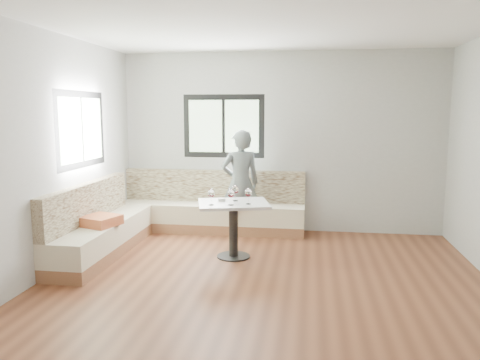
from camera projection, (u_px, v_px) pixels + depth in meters
The scene contains 9 objects.
room at pixel (258, 157), 4.96m from camera, with size 5.01×5.01×2.81m.
banquette at pixel (167, 218), 6.86m from camera, with size 2.90×2.80×0.95m.
table at pixel (233, 216), 6.03m from camera, with size 1.03×0.90×0.73m.
person at pixel (240, 183), 7.07m from camera, with size 0.59×0.39×1.62m, color slate.
olive_ramekin at pixel (222, 200), 6.09m from camera, with size 0.10×0.10×0.04m.
wine_glass_a at pixel (211, 194), 5.81m from camera, with size 0.09×0.09×0.20m.
wine_glass_b at pixel (231, 194), 5.81m from camera, with size 0.09×0.09×0.20m.
wine_glass_c at pixel (248, 193), 5.87m from camera, with size 0.09×0.09×0.20m.
wine_glass_d at pixel (235, 190), 6.08m from camera, with size 0.09×0.09×0.20m.
Camera 1 is at (0.47, -4.84, 1.89)m, focal length 35.00 mm.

